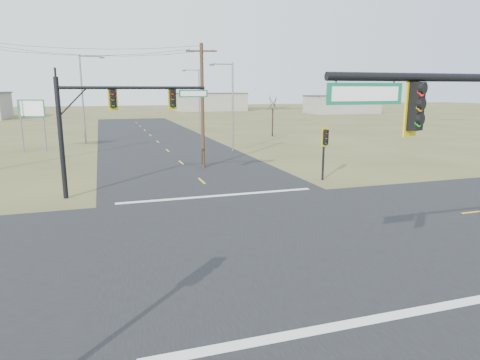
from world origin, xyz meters
name	(u,v)px	position (x,y,z in m)	size (l,w,h in m)	color
ground	(263,236)	(0.00, 0.00, 0.00)	(320.00, 320.00, 0.00)	olive
road_ew	(263,236)	(0.00, 0.00, 0.01)	(160.00, 14.00, 0.02)	black
road_ns	(263,236)	(0.00, 0.00, 0.01)	(14.00, 160.00, 0.02)	black
stop_bar_near	(360,322)	(0.00, -7.50, 0.03)	(12.00, 0.40, 0.01)	silver
stop_bar_far	(218,196)	(0.00, 7.50, 0.03)	(12.00, 0.40, 0.01)	silver
mast_arm_far	(113,111)	(-5.71, 9.83, 5.06)	(8.84, 0.54, 6.99)	black
pedestal_signal_ne	(325,141)	(8.27, 9.64, 2.79)	(0.65, 0.55, 3.76)	black
utility_pole_near	(202,105)	(1.30, 16.99, 5.08)	(2.36, 0.67, 9.80)	#402C1B
highway_sign	(32,115)	(-13.07, 31.37, 3.80)	(2.64, 1.16, 5.30)	slate
streetlight_a	(231,102)	(6.19, 25.42, 5.02)	(2.50, 0.38, 8.94)	slate
streetlight_b	(198,97)	(7.36, 46.15, 5.18)	(2.59, 0.39, 9.23)	slate
streetlight_c	(84,94)	(-8.11, 37.49, 5.75)	(2.86, 0.40, 10.24)	slate
bare_tree_c	(273,102)	(15.80, 37.69, 4.57)	(2.83, 2.83, 5.83)	black
warehouse_mid	(210,102)	(25.00, 110.00, 2.50)	(20.00, 12.00, 5.00)	#9A9689
warehouse_right	(342,105)	(55.00, 85.00, 2.25)	(18.00, 10.00, 4.50)	#9A9689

